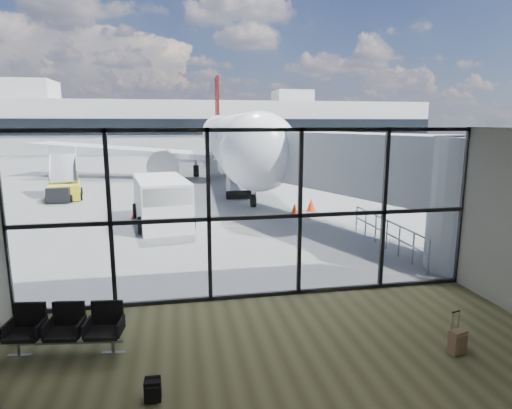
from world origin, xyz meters
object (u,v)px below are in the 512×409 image
object	(u,v)px
suitcase	(458,342)
service_van	(162,201)
seating_row	(67,326)
mobile_stairs	(65,188)
backpack	(153,391)
belt_loader	(63,191)
airliner	(229,140)

from	to	relation	value
suitcase	service_van	xyz separation A→B (m)	(-6.16, 12.63, 0.82)
seating_row	mobile_stairs	distance (m)	19.82
seating_row	suitcase	bearing A→B (deg)	-4.06
backpack	service_van	bearing A→B (deg)	93.01
backpack	belt_loader	distance (m)	21.56
backpack	belt_loader	xyz separation A→B (m)	(-6.26, 20.63, 0.34)
airliner	suitcase	bearing A→B (deg)	-86.46
backpack	airliner	world-z (taller)	airliner
backpack	suitcase	bearing A→B (deg)	6.02
airliner	mobile_stairs	distance (m)	15.74
backpack	service_van	size ratio (longest dim) A/B	0.08
seating_row	mobile_stairs	world-z (taller)	mobile_stairs
seating_row	suitcase	size ratio (longest dim) A/B	2.56
service_van	belt_loader	size ratio (longest dim) A/B	1.46
airliner	seating_row	bearing A→B (deg)	-101.14
backpack	service_van	xyz separation A→B (m)	(-0.18, 13.03, 0.89)
airliner	service_van	bearing A→B (deg)	-104.09
seating_row	airliner	world-z (taller)	airliner
airliner	belt_loader	xyz separation A→B (m)	(-11.53, -11.01, -2.60)
suitcase	airliner	xyz separation A→B (m)	(-0.72, 31.24, 2.87)
mobile_stairs	airliner	bearing A→B (deg)	31.04
airliner	mobile_stairs	xyz separation A→B (m)	(-11.57, -10.37, -2.51)
suitcase	airliner	distance (m)	31.38
backpack	mobile_stairs	distance (m)	22.19
airliner	mobile_stairs	bearing A→B (deg)	-135.91
service_van	mobile_stairs	bearing A→B (deg)	117.98
airliner	belt_loader	size ratio (longest dim) A/B	11.34
airliner	service_van	size ratio (longest dim) A/B	7.75
seating_row	service_van	xyz separation A→B (m)	(1.60, 11.05, 0.53)
service_van	belt_loader	distance (m)	9.75
service_van	seating_row	bearing A→B (deg)	-106.89
belt_loader	mobile_stairs	world-z (taller)	mobile_stairs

